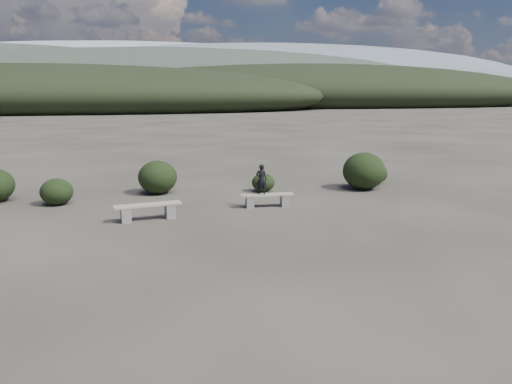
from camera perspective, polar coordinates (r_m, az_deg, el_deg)
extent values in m
plane|color=#302B25|center=(10.62, 0.35, -9.69)|extent=(1200.00, 1200.00, 0.00)
cube|color=slate|center=(15.28, -14.66, -2.56)|extent=(0.35, 0.44, 0.44)
cube|color=slate|center=(15.50, -9.79, -2.15)|extent=(0.35, 0.44, 0.44)
cube|color=gray|center=(15.32, -12.25, -1.45)|extent=(2.04, 0.83, 0.06)
cube|color=slate|center=(16.61, -0.72, -1.14)|extent=(0.25, 0.35, 0.40)
cube|color=slate|center=(16.84, 3.28, -0.98)|extent=(0.25, 0.35, 0.40)
cube|color=gray|center=(16.67, 1.30, -0.31)|extent=(1.78, 0.37, 0.05)
imported|color=black|center=(16.53, 0.62, 1.46)|extent=(0.42, 0.33, 1.01)
ellipsoid|color=black|center=(18.34, -21.83, 0.04)|extent=(1.10, 1.10, 0.90)
ellipsoid|color=black|center=(19.20, -11.18, 1.67)|extent=(1.46, 1.46, 1.25)
ellipsoid|color=black|center=(19.25, 0.84, 1.09)|extent=(0.89, 0.89, 0.71)
ellipsoid|color=black|center=(20.11, 12.24, 2.37)|extent=(1.67, 1.67, 1.46)
ellipsoid|color=black|center=(21.40, 13.37, 2.10)|extent=(1.08, 1.08, 0.90)
ellipsoid|color=black|center=(102.41, -23.50, 9.97)|extent=(110.00, 40.00, 12.00)
ellipsoid|color=black|center=(125.26, 7.19, 11.14)|extent=(120.00, 44.00, 14.00)
ellipsoid|color=#323C31|center=(169.75, -9.63, 11.91)|extent=(190.00, 64.00, 24.00)
ellipsoid|color=slate|center=(318.00, 3.10, 12.62)|extent=(340.00, 110.00, 44.00)
ellipsoid|color=#979FAA|center=(410.80, -14.31, 12.42)|extent=(460.00, 140.00, 56.00)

